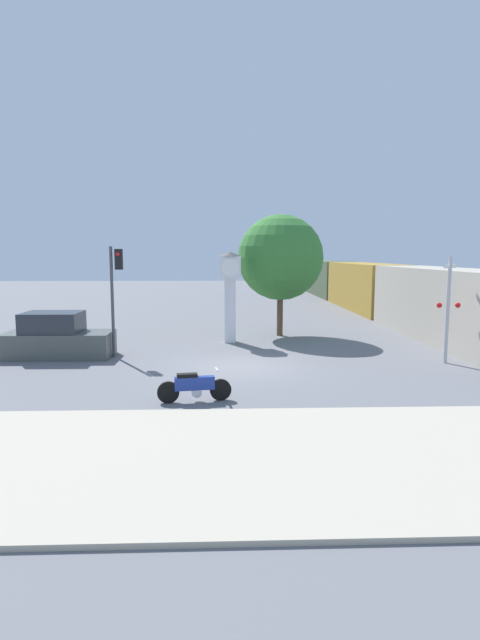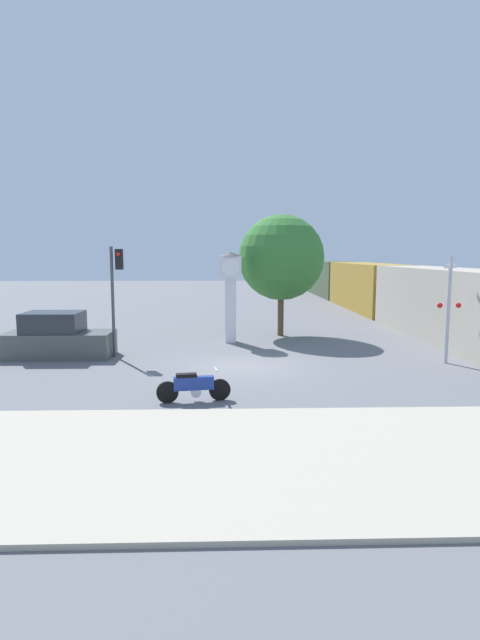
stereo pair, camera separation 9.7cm
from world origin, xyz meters
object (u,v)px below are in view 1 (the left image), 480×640
motorcycle (194,386)px  street_tree (280,258)px  clock_tower (230,282)px  parked_car (57,338)px  railroad_crossing_signal (448,306)px  freight_train (365,286)px  traffic_light (115,282)px

motorcycle → street_tree: bearing=63.3°
clock_tower → parked_car: 7.88m
railroad_crossing_signal → parked_car: size_ratio=0.94×
freight_train → railroad_crossing_signal: bearing=-96.9°
street_tree → freight_train: bearing=57.1°
motorcycle → railroad_crossing_signal: 10.44m
freight_train → street_tree: 14.45m
railroad_crossing_signal → parked_car: (-14.96, 1.63, -1.42)m
motorcycle → parked_car: size_ratio=0.49×
motorcycle → freight_train: freight_train is taller
traffic_light → street_tree: bearing=35.5°
motorcycle → freight_train: 25.97m
motorcycle → clock_tower: size_ratio=0.49×
freight_train → parked_car: (-17.21, -16.99, -0.95)m
clock_tower → railroad_crossing_signal: size_ratio=1.05×
motorcycle → traffic_light: (-3.40, 6.25, 2.56)m
freight_train → traffic_light: size_ratio=8.96×
clock_tower → freight_train: clock_tower is taller
railroad_crossing_signal → traffic_light: bearing=172.8°
traffic_light → street_tree: (7.08, 5.05, 0.90)m
railroad_crossing_signal → motorcycle: bearing=-153.0°
motorcycle → parked_car: bearing=123.9°
traffic_light → clock_tower: bearing=35.4°
motorcycle → railroad_crossing_signal: railroad_crossing_signal is taller
freight_train → railroad_crossing_signal: (-2.25, -18.62, 0.47)m
clock_tower → parked_car: bearing=-155.4°
motorcycle → street_tree: 12.38m
freight_train → motorcycle: bearing=-116.1°
clock_tower → freight_train: 17.26m
motorcycle → traffic_light: traffic_light is taller
freight_train → clock_tower: bearing=-126.7°
motorcycle → clock_tower: clock_tower is taller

